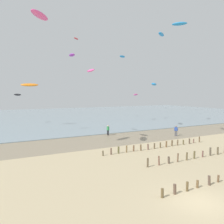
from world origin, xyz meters
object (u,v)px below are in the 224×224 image
person_left_flank (108,130)px  kite_aloft_1 (18,95)px  kite_aloft_0 (40,15)px  kite_aloft_12 (179,24)px  kite_aloft_8 (122,57)px  kite_aloft_10 (136,95)px  kite_aloft_9 (30,85)px  kite_aloft_11 (161,34)px  kite_aloft_5 (76,39)px  kite_aloft_6 (72,55)px  kite_aloft_13 (91,70)px  kite_aloft_3 (154,84)px  person_by_waterline (176,130)px

person_left_flank → kite_aloft_1: bearing=119.5°
kite_aloft_0 → person_left_flank: bearing=-20.4°
person_left_flank → kite_aloft_12: 23.11m
kite_aloft_8 → kite_aloft_10: size_ratio=0.84×
kite_aloft_9 → kite_aloft_11: size_ratio=1.04×
kite_aloft_0 → kite_aloft_11: (27.58, 13.53, 4.19)m
kite_aloft_5 → kite_aloft_6: kite_aloft_5 is taller
kite_aloft_12 → kite_aloft_8: bearing=-29.5°
kite_aloft_11 → kite_aloft_13: kite_aloft_11 is taller
kite_aloft_0 → kite_aloft_13: 9.63m
kite_aloft_8 → kite_aloft_5: bearing=106.5°
kite_aloft_0 → kite_aloft_11: size_ratio=1.02×
kite_aloft_3 → kite_aloft_5: (-10.11, 17.61, 11.45)m
kite_aloft_8 → kite_aloft_11: (5.15, -7.49, 3.98)m
kite_aloft_13 → person_by_waterline: bearing=83.2°
kite_aloft_9 → kite_aloft_12: size_ratio=1.27×
person_left_flank → kite_aloft_12: size_ratio=0.63×
kite_aloft_13 → kite_aloft_5: bearing=163.4°
kite_aloft_3 → kite_aloft_6: 18.56m
kite_aloft_0 → kite_aloft_12: (25.79, 6.33, 4.25)m
kite_aloft_12 → person_left_flank: bearing=40.5°
kite_aloft_6 → kite_aloft_11: kite_aloft_11 is taller
person_left_flank → kite_aloft_10: size_ratio=0.66×
kite_aloft_0 → kite_aloft_1: 30.11m
kite_aloft_1 → kite_aloft_10: size_ratio=0.95×
person_by_waterline → kite_aloft_12: size_ratio=0.63×
kite_aloft_3 → kite_aloft_10: 11.15m
person_by_waterline → kite_aloft_10: size_ratio=0.66×
kite_aloft_3 → kite_aloft_9: 25.06m
kite_aloft_0 → kite_aloft_13: bearing=-27.7°
kite_aloft_9 → kite_aloft_12: kite_aloft_12 is taller
kite_aloft_9 → kite_aloft_1: bearing=122.3°
person_left_flank → kite_aloft_8: (10.27, 12.98, 14.55)m
kite_aloft_8 → kite_aloft_13: 23.71m
person_by_waterline → kite_aloft_3: 12.28m
kite_aloft_0 → kite_aloft_3: bearing=-28.7°
kite_aloft_8 → kite_aloft_11: size_ratio=0.66×
kite_aloft_1 → kite_aloft_11: size_ratio=0.75×
kite_aloft_6 → kite_aloft_1: bearing=15.9°
kite_aloft_6 → kite_aloft_13: bearing=-168.4°
person_by_waterline → kite_aloft_10: (5.14, 19.70, 5.73)m
kite_aloft_3 → kite_aloft_8: size_ratio=1.48×
kite_aloft_13 → kite_aloft_0: bearing=-65.4°
kite_aloft_1 → kite_aloft_13: size_ratio=1.20×
kite_aloft_6 → kite_aloft_11: (21.33, 5.01, 6.66)m
kite_aloft_5 → person_left_flank: bearing=-140.6°
kite_aloft_0 → kite_aloft_12: size_ratio=1.25×
kite_aloft_5 → kite_aloft_0: bearing=-161.3°
person_by_waterline → kite_aloft_12: (4.08, 4.05, 18.58)m
kite_aloft_5 → kite_aloft_13: (-6.76, -25.39, -10.16)m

